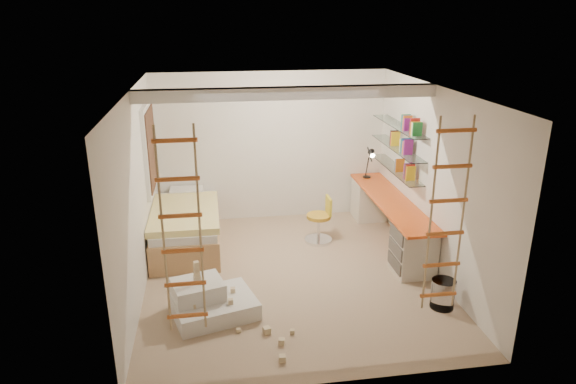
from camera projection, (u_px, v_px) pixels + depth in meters
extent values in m
plane|color=tan|center=(291.00, 276.00, 7.25)|extent=(4.50, 4.50, 0.00)
cube|color=white|center=(288.00, 93.00, 6.69)|extent=(4.00, 0.18, 0.16)
cube|color=white|center=(149.00, 148.00, 7.85)|extent=(0.06, 1.15, 1.35)
cube|color=#4C2D1E|center=(152.00, 148.00, 7.86)|extent=(0.02, 1.00, 1.20)
cylinder|color=white|center=(443.00, 294.00, 6.42)|extent=(0.30, 0.30, 0.38)
cube|color=#E3541A|center=(391.00, 201.00, 8.03)|extent=(0.55, 2.80, 0.04)
cube|color=beige|center=(369.00, 199.00, 9.18)|extent=(0.52, 0.55, 0.71)
cube|color=beige|center=(414.00, 250.00, 7.22)|extent=(0.52, 0.55, 0.71)
cube|color=#4C4742|center=(397.00, 235.00, 7.10)|extent=(0.02, 0.50, 0.18)
cube|color=#4C4742|center=(395.00, 249.00, 7.17)|extent=(0.02, 0.50, 0.18)
cube|color=#4C4742|center=(394.00, 263.00, 7.24)|extent=(0.02, 0.50, 0.18)
cube|color=white|center=(396.00, 169.00, 8.19)|extent=(0.25, 1.80, 0.01)
cube|color=white|center=(397.00, 148.00, 8.07)|extent=(0.25, 1.80, 0.01)
cube|color=white|center=(399.00, 126.00, 7.96)|extent=(0.25, 1.80, 0.01)
cube|color=#AD7F51|center=(187.00, 232.00, 8.11)|extent=(1.00, 2.00, 0.45)
cube|color=white|center=(186.00, 216.00, 8.02)|extent=(0.95, 1.95, 0.12)
cube|color=yellow|center=(185.00, 213.00, 7.84)|extent=(1.02, 1.60, 0.10)
cube|color=white|center=(187.00, 192.00, 8.72)|extent=(0.55, 0.35, 0.12)
cylinder|color=black|center=(367.00, 177.00, 9.08)|extent=(0.14, 0.14, 0.02)
cylinder|color=black|center=(367.00, 167.00, 9.02)|extent=(0.02, 0.15, 0.36)
cylinder|color=black|center=(370.00, 154.00, 8.84)|extent=(0.02, 0.27, 0.20)
cone|color=black|center=(372.00, 153.00, 8.72)|extent=(0.12, 0.14, 0.15)
cylinder|color=#FFEABF|center=(373.00, 156.00, 8.69)|extent=(0.08, 0.04, 0.08)
cylinder|color=#BA8B23|center=(319.00, 216.00, 8.19)|extent=(0.40, 0.40, 0.06)
cube|color=gold|center=(329.00, 205.00, 8.16)|extent=(0.04, 0.30, 0.28)
cylinder|color=silver|center=(319.00, 228.00, 8.26)|extent=(0.05, 0.05, 0.39)
cylinder|color=silver|center=(318.00, 240.00, 8.33)|extent=(0.45, 0.45, 0.05)
cube|color=silver|center=(214.00, 306.00, 6.30)|extent=(1.14, 0.99, 0.22)
cube|color=silver|center=(198.00, 290.00, 6.25)|extent=(0.70, 0.63, 0.22)
cube|color=#CCB284|center=(197.00, 279.00, 6.21)|extent=(0.10, 0.10, 0.08)
cube|color=#CCB284|center=(197.00, 273.00, 6.18)|extent=(0.09, 0.09, 0.07)
cube|color=#CCB284|center=(196.00, 266.00, 6.15)|extent=(0.07, 0.07, 0.12)
cube|color=#CCB284|center=(231.00, 301.00, 6.14)|extent=(0.06, 0.06, 0.06)
cube|color=#CCB284|center=(233.00, 290.00, 6.40)|extent=(0.06, 0.06, 0.06)
cube|color=#CCB284|center=(193.00, 306.00, 6.05)|extent=(0.06, 0.06, 0.06)
cube|color=#CCB284|center=(292.00, 331.00, 5.94)|extent=(0.07, 0.07, 0.07)
cube|color=#CCB284|center=(282.00, 341.00, 5.75)|extent=(0.07, 0.07, 0.07)
cube|color=#CCB284|center=(267.00, 331.00, 5.94)|extent=(0.07, 0.07, 0.07)
cube|color=#CCB284|center=(282.00, 358.00, 5.47)|extent=(0.07, 0.07, 0.07)
cube|color=#CCB284|center=(238.00, 329.00, 5.96)|extent=(0.07, 0.07, 0.07)
cube|color=yellow|center=(396.00, 162.00, 8.15)|extent=(0.14, 0.46, 0.22)
cube|color=red|center=(398.00, 141.00, 8.04)|extent=(0.14, 0.58, 0.22)
cube|color=#262626|center=(399.00, 118.00, 7.92)|extent=(0.14, 0.64, 0.22)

